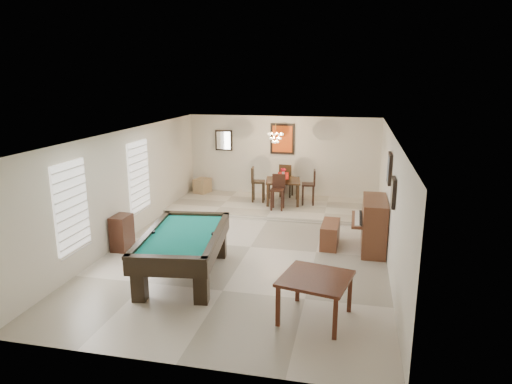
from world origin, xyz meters
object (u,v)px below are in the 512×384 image
at_px(dining_chair_west, 258,184).
at_px(upright_piano, 368,224).
at_px(square_table, 315,298).
at_px(piano_bench, 330,234).
at_px(flower_vase, 283,172).
at_px(dining_chair_south, 278,192).
at_px(corner_bench, 202,186).
at_px(dining_chair_north, 286,180).
at_px(pool_table, 184,255).
at_px(dining_chair_east, 308,187).
at_px(apothecary_chest, 122,233).
at_px(dining_table, 283,189).
at_px(chandelier, 276,134).

bearing_deg(dining_chair_west, upright_piano, -140.31).
height_order(square_table, piano_bench, square_table).
bearing_deg(upright_piano, flower_vase, 128.35).
xyz_separation_m(dining_chair_south, corner_bench, (-2.71, 1.40, -0.27)).
xyz_separation_m(dining_chair_north, corner_bench, (-2.74, -0.11, -0.29)).
bearing_deg(pool_table, upright_piano, 24.99).
relative_size(dining_chair_east, corner_bench, 2.02).
xyz_separation_m(apothecary_chest, dining_chair_west, (2.23, 4.23, 0.24)).
relative_size(square_table, dining_table, 1.05).
distance_m(dining_chair_north, corner_bench, 2.75).
height_order(piano_bench, chandelier, chandelier).
relative_size(dining_chair_north, dining_chair_east, 1.01).
distance_m(dining_chair_west, chandelier, 1.68).
distance_m(dining_table, dining_chair_east, 0.75).
bearing_deg(dining_chair_east, dining_table, -95.85).
xyz_separation_m(apothecary_chest, flower_vase, (2.98, 4.21, 0.67)).
distance_m(dining_table, dining_chair_west, 0.76).
height_order(upright_piano, dining_chair_west, upright_piano).
relative_size(dining_table, dining_chair_west, 0.95).
xyz_separation_m(square_table, apothecary_chest, (-4.50, 2.12, 0.04)).
relative_size(apothecary_chest, dining_chair_north, 0.76).
relative_size(dining_chair_south, chandelier, 1.66).
height_order(flower_vase, chandelier, chandelier).
height_order(apothecary_chest, dining_chair_north, dining_chair_north).
xyz_separation_m(pool_table, square_table, (2.62, -1.07, -0.07)).
distance_m(dining_chair_east, corner_bench, 3.57).
distance_m(upright_piano, chandelier, 4.11).
relative_size(piano_bench, dining_chair_west, 0.93).
bearing_deg(dining_chair_east, upright_piano, 21.59).
bearing_deg(dining_table, upright_piano, -51.65).
distance_m(dining_chair_north, dining_chair_west, 1.06).
bearing_deg(corner_bench, chandelier, -20.01).
height_order(piano_bench, dining_chair_east, dining_chair_east).
distance_m(dining_chair_north, chandelier, 1.88).
distance_m(piano_bench, dining_chair_west, 3.80).
relative_size(upright_piano, piano_bench, 1.45).
bearing_deg(upright_piano, dining_chair_north, 122.33).
distance_m(pool_table, dining_table, 5.37).
bearing_deg(corner_bench, apothecary_chest, -92.64).
xyz_separation_m(square_table, upright_piano, (0.87, 3.31, 0.23)).
distance_m(flower_vase, dining_chair_west, 0.86).
xyz_separation_m(dining_chair_south, dining_chair_west, (-0.71, 0.75, 0.02)).
xyz_separation_m(dining_table, dining_chair_north, (-0.01, 0.78, 0.11)).
bearing_deg(dining_chair_west, dining_table, -97.51).
distance_m(upright_piano, dining_chair_south, 3.34).
bearing_deg(dining_chair_east, dining_chair_north, -142.06).
height_order(dining_chair_west, corner_bench, dining_chair_west).
distance_m(apothecary_chest, dining_chair_north, 5.81).
relative_size(pool_table, dining_chair_west, 2.50).
bearing_deg(flower_vase, dining_chair_east, 1.01).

